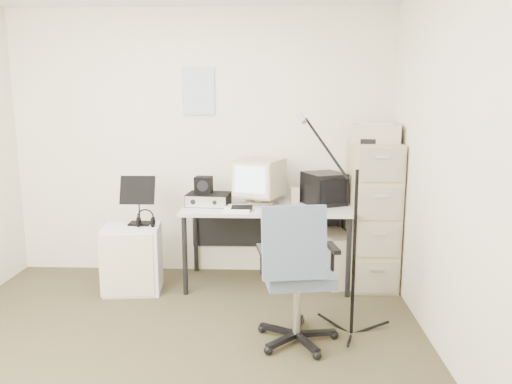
{
  "coord_description": "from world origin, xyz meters",
  "views": [
    {
      "loc": [
        0.7,
        -2.93,
        1.68
      ],
      "look_at": [
        0.55,
        0.95,
        0.95
      ],
      "focal_mm": 35.0,
      "sensor_mm": 36.0,
      "label": 1
    }
  ],
  "objects_px": {
    "office_chair": "(297,272)",
    "desk": "(267,245)",
    "side_cart": "(133,259)",
    "filing_cabinet": "(372,215)"
  },
  "relations": [
    {
      "from": "office_chair",
      "to": "desk",
      "type": "bearing_deg",
      "value": 92.4
    },
    {
      "from": "desk",
      "to": "side_cart",
      "type": "relative_size",
      "value": 2.54
    },
    {
      "from": "office_chair",
      "to": "filing_cabinet",
      "type": "bearing_deg",
      "value": 48.91
    },
    {
      "from": "filing_cabinet",
      "to": "desk",
      "type": "height_order",
      "value": "filing_cabinet"
    },
    {
      "from": "filing_cabinet",
      "to": "office_chair",
      "type": "distance_m",
      "value": 1.37
    },
    {
      "from": "filing_cabinet",
      "to": "side_cart",
      "type": "bearing_deg",
      "value": -172.98
    },
    {
      "from": "filing_cabinet",
      "to": "office_chair",
      "type": "xyz_separation_m",
      "value": [
        -0.72,
        -1.15,
        -0.14
      ]
    },
    {
      "from": "desk",
      "to": "side_cart",
      "type": "height_order",
      "value": "desk"
    },
    {
      "from": "office_chair",
      "to": "side_cart",
      "type": "distance_m",
      "value": 1.68
    },
    {
      "from": "office_chair",
      "to": "side_cart",
      "type": "xyz_separation_m",
      "value": [
        -1.4,
        0.89,
        -0.21
      ]
    }
  ]
}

